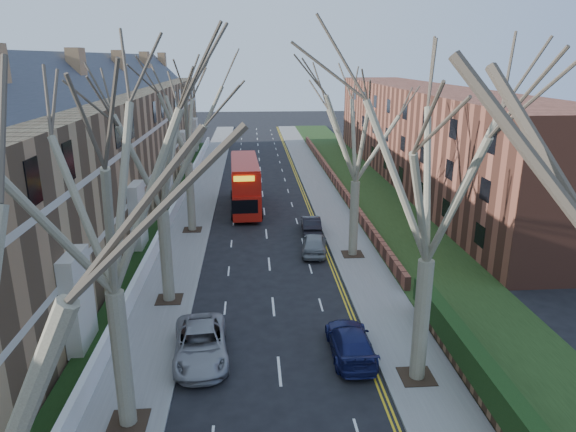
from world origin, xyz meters
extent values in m
cube|color=slate|center=(-6.00, 39.00, 0.06)|extent=(3.00, 102.00, 0.12)
cube|color=slate|center=(6.00, 39.00, 0.06)|extent=(3.00, 102.00, 0.12)
cube|color=#906D49|center=(-13.80, 31.00, 5.00)|extent=(9.00, 78.00, 10.00)
cube|color=#2F3239|center=(-13.80, 31.00, 11.00)|extent=(4.67, 78.00, 4.67)
cube|color=beige|center=(-9.35, 31.00, 3.50)|extent=(0.12, 78.00, 0.35)
cube|color=beige|center=(-9.35, 31.00, 7.00)|extent=(0.12, 78.00, 0.35)
cube|color=brown|center=(17.50, 43.00, 5.00)|extent=(8.00, 54.00, 10.00)
cube|color=brown|center=(7.70, 43.00, 0.57)|extent=(0.35, 54.00, 0.90)
cube|color=white|center=(-7.65, 31.00, 0.62)|extent=(0.30, 78.00, 1.00)
cube|color=#1C3111|center=(10.50, 39.00, 0.15)|extent=(6.00, 102.00, 0.06)
cylinder|color=#726A52|center=(-5.70, 6.00, 2.75)|extent=(0.64, 0.64, 5.25)
cube|color=#2D2116|center=(-5.70, 6.00, 0.14)|extent=(1.40, 1.40, 0.05)
cylinder|color=#726A52|center=(-5.70, 16.00, 2.66)|extent=(0.64, 0.64, 5.07)
cube|color=#2D2116|center=(-5.70, 16.00, 0.14)|extent=(1.40, 1.40, 0.05)
cylinder|color=#726A52|center=(-5.70, 28.00, 2.75)|extent=(0.60, 0.60, 5.25)
cube|color=#2D2116|center=(-5.70, 28.00, 0.14)|extent=(1.40, 1.40, 0.05)
cylinder|color=#726A52|center=(5.70, 8.00, 2.75)|extent=(0.64, 0.64, 5.25)
cube|color=#2D2116|center=(5.70, 8.00, 0.14)|extent=(1.40, 1.40, 0.05)
cylinder|color=#726A52|center=(5.70, 22.00, 2.66)|extent=(0.60, 0.60, 5.07)
cube|color=#2D2116|center=(5.70, 22.00, 0.14)|extent=(1.40, 1.40, 0.05)
cube|color=#B4160C|center=(-1.62, 33.96, 1.37)|extent=(2.70, 10.26, 2.04)
cube|color=#B4160C|center=(-1.62, 33.96, 3.31)|extent=(2.68, 9.75, 1.85)
cube|color=black|center=(-1.62, 33.96, 1.78)|extent=(2.69, 9.45, 0.83)
cube|color=black|center=(-1.62, 33.96, 3.40)|extent=(2.68, 9.25, 0.83)
imported|color=gray|center=(-3.43, 10.26, 0.70)|extent=(2.77, 5.25, 1.41)
imported|color=#161C50|center=(3.27, 10.02, 0.66)|extent=(1.86, 4.56, 1.32)
imported|color=gray|center=(3.17, 22.76, 0.70)|extent=(2.18, 4.29, 1.40)
imported|color=black|center=(3.45, 27.18, 0.64)|extent=(1.50, 3.95, 1.29)
camera|label=1|loc=(-0.99, -10.07, 12.91)|focal=32.00mm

